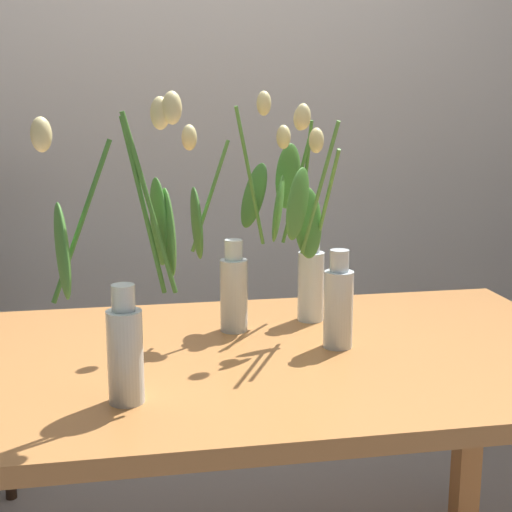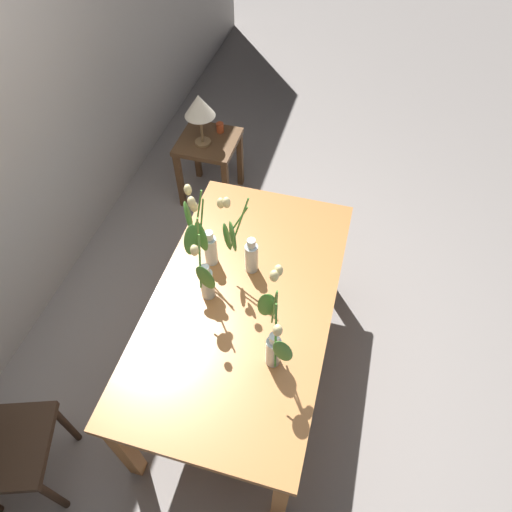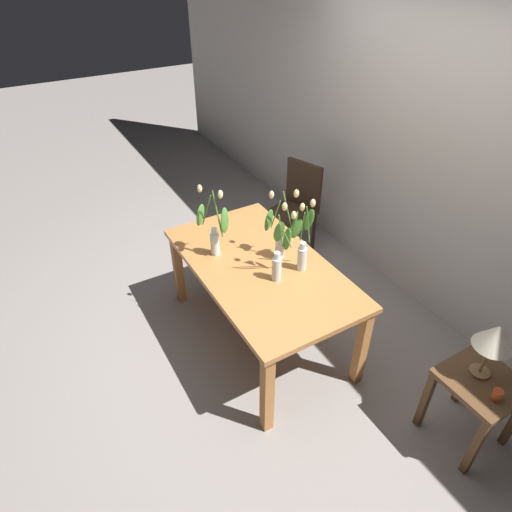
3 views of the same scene
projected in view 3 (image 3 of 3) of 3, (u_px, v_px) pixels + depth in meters
The scene contains 11 objects.
ground_plane at pixel (260, 335), 3.68m from camera, with size 18.00×18.00×0.00m, color gray.
room_wall_rear at pixel (425, 145), 3.49m from camera, with size 9.00×0.10×2.70m, color beige.
dining_table at pixel (261, 274), 3.30m from camera, with size 1.60×0.90×0.74m.
tulip_vase_0 at pixel (281, 236), 3.23m from camera, with size 0.24×0.22×0.58m.
tulip_vase_1 at pixel (303, 246), 3.11m from camera, with size 0.16×0.16×0.55m.
tulip_vase_2 at pixel (279, 256), 3.03m from camera, with size 0.17×0.19×0.56m.
tulip_vase_3 at pixel (215, 231), 3.22m from camera, with size 0.26×0.21×0.58m.
dining_chair at pixel (297, 204), 4.41m from camera, with size 0.51×0.51×0.93m.
side_table at pixel (478, 392), 2.71m from camera, with size 0.44×0.44×0.55m.
table_lamp at pixel (495, 338), 2.50m from camera, with size 0.22×0.22×0.40m.
pillar_candle at pixel (497, 395), 2.51m from camera, with size 0.06×0.06×0.07m, color #CC4C23.
Camera 3 is at (2.21, -1.33, 2.71)m, focal length 31.04 mm.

